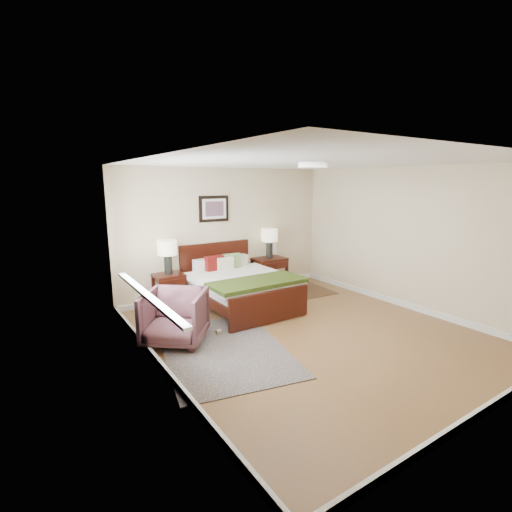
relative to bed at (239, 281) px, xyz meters
name	(u,v)px	position (x,y,z in m)	size (l,w,h in m)	color
floor	(308,332)	(0.29, -1.55, -0.48)	(5.00, 5.00, 0.00)	brown
back_wall	(227,232)	(0.29, 0.95, 0.77)	(4.50, 0.04, 2.50)	beige
front_wall	(497,294)	(0.29, -4.05, 0.77)	(4.50, 0.04, 2.50)	beige
left_wall	(157,271)	(-1.96, -1.55, 0.77)	(0.04, 5.00, 2.50)	beige
right_wall	(406,238)	(2.54, -1.55, 0.77)	(0.04, 5.00, 2.50)	beige
ceiling	(313,162)	(0.29, -1.55, 2.02)	(4.50, 5.00, 0.02)	white
window	(143,250)	(-1.91, -0.85, 0.89)	(0.11, 2.72, 1.32)	silver
door	(238,341)	(-1.94, -3.30, 0.59)	(0.06, 1.00, 2.18)	silver
ceil_fixture	(313,164)	(0.29, -1.55, 1.98)	(0.44, 0.44, 0.08)	white
bed	(239,281)	(0.00, 0.00, 0.00)	(1.61, 1.94, 1.05)	#370F08
wall_art	(214,209)	(0.00, 0.92, 1.24)	(0.62, 0.05, 0.50)	black
nightstand_left	(169,281)	(-1.03, 0.70, 0.00)	(0.51, 0.46, 0.61)	#370F08
nightstand_right	(270,270)	(1.17, 0.71, -0.08)	(0.66, 0.50, 0.66)	#370F08
lamp_left	(167,250)	(-1.03, 0.72, 0.56)	(0.34, 0.34, 0.61)	black
lamp_right	(269,238)	(1.17, 0.72, 0.60)	(0.34, 0.34, 0.61)	black
armchair	(175,317)	(-1.51, -0.80, -0.11)	(0.80, 0.83, 0.75)	brown
rug_persian	(224,350)	(-1.06, -1.40, -0.48)	(1.56, 2.21, 0.01)	#0B1739
rug_navy	(304,289)	(1.75, 0.25, -0.48)	(0.83, 1.24, 0.01)	black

